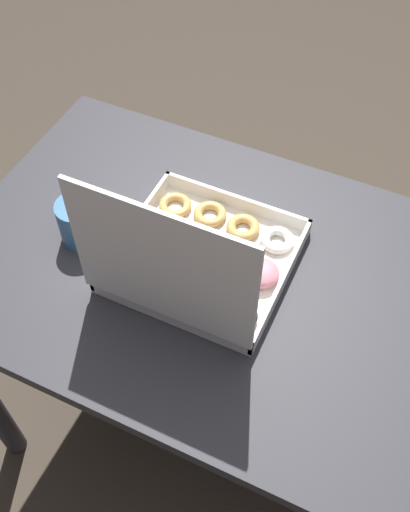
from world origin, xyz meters
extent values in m
plane|color=#42382D|center=(0.00, 0.00, 0.00)|extent=(8.00, 8.00, 0.00)
cube|color=#2D2D33|center=(0.00, 0.00, 0.75)|extent=(1.11, 0.70, 0.03)
cylinder|color=#2D2D33|center=(0.50, -0.30, 0.37)|extent=(0.06, 0.06, 0.73)
cube|color=silver|center=(0.05, -0.01, 0.76)|extent=(0.33, 0.32, 0.01)
cube|color=white|center=(0.05, -0.16, 0.78)|extent=(0.33, 0.01, 0.03)
cube|color=white|center=(0.05, 0.15, 0.78)|extent=(0.33, 0.01, 0.03)
cube|color=white|center=(-0.11, -0.01, 0.78)|extent=(0.01, 0.32, 0.03)
cube|color=white|center=(0.21, -0.01, 0.78)|extent=(0.01, 0.32, 0.03)
cube|color=white|center=(0.05, 0.15, 0.94)|extent=(0.33, 0.01, 0.27)
torus|color=white|center=(-0.06, -0.11, 0.78)|extent=(0.07, 0.07, 0.02)
torus|color=tan|center=(0.01, -0.11, 0.78)|extent=(0.07, 0.07, 0.02)
torus|color=tan|center=(0.09, -0.11, 0.78)|extent=(0.07, 0.07, 0.02)
torus|color=tan|center=(0.17, -0.10, 0.77)|extent=(0.07, 0.07, 0.02)
ellipsoid|color=pink|center=(-0.07, -0.01, 0.78)|extent=(0.07, 0.07, 0.04)
ellipsoid|color=black|center=(0.01, -0.01, 0.79)|extent=(0.07, 0.07, 0.04)
ellipsoid|color=#B77A38|center=(0.09, -0.01, 0.78)|extent=(0.07, 0.07, 0.03)
torus|color=tan|center=(0.17, -0.01, 0.78)|extent=(0.07, 0.07, 0.02)
ellipsoid|color=#381E11|center=(-0.06, 0.09, 0.78)|extent=(0.07, 0.07, 0.04)
ellipsoid|color=#9E6633|center=(0.01, 0.09, 0.79)|extent=(0.07, 0.07, 0.04)
torus|color=black|center=(0.09, 0.10, 0.78)|extent=(0.07, 0.07, 0.02)
torus|color=pink|center=(0.17, 0.09, 0.78)|extent=(0.07, 0.07, 0.02)
cylinder|color=teal|center=(0.30, 0.04, 0.81)|extent=(0.09, 0.09, 0.09)
cylinder|color=black|center=(0.30, 0.04, 0.85)|extent=(0.07, 0.07, 0.01)
camera|label=1|loc=(-0.25, 0.64, 1.70)|focal=42.00mm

